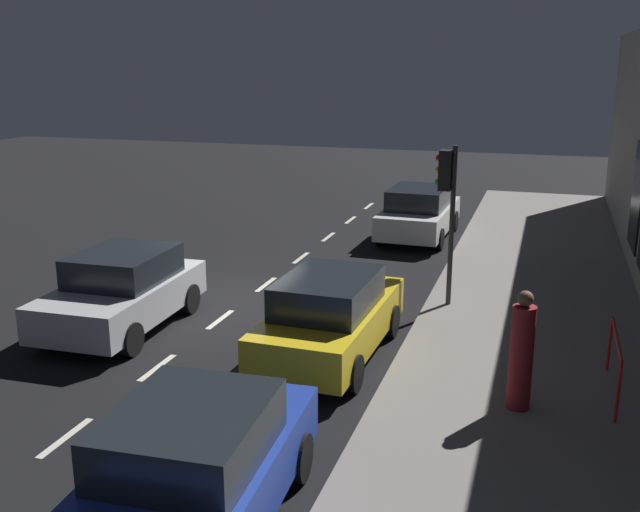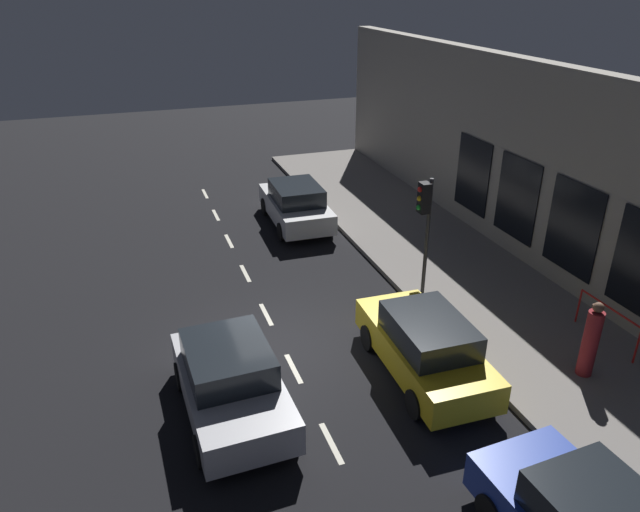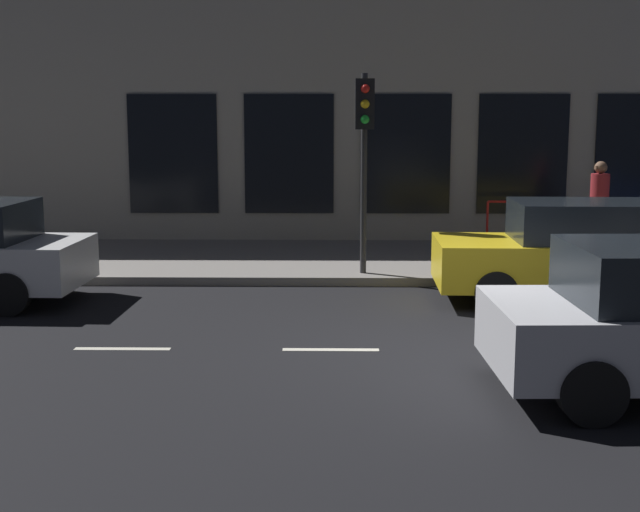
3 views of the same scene
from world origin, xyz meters
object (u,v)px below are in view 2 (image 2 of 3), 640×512
at_px(parked_car_2, 231,381).
at_px(pedestrian_0, 590,341).
at_px(parked_car_3, 425,346).
at_px(parked_car_0, 296,204).
at_px(traffic_light, 425,212).

height_order(parked_car_2, pedestrian_0, pedestrian_0).
bearing_deg(parked_car_2, parked_car_3, 176.00).
distance_m(parked_car_2, parked_car_3, 4.44).
relative_size(parked_car_2, pedestrian_0, 2.15).
distance_m(parked_car_0, parked_car_3, 9.70).
height_order(parked_car_3, pedestrian_0, pedestrian_0).
xyz_separation_m(parked_car_0, parked_car_2, (-4.33, -9.52, -0.00)).
relative_size(parked_car_0, pedestrian_0, 2.28).
xyz_separation_m(parked_car_2, parked_car_3, (4.44, -0.18, -0.00)).
xyz_separation_m(traffic_light, parked_car_2, (-6.01, -3.06, -1.88)).
distance_m(traffic_light, parked_car_3, 4.06).
distance_m(parked_car_0, pedestrian_0, 11.60).
relative_size(parked_car_0, parked_car_3, 1.00).
height_order(parked_car_0, parked_car_3, same).
distance_m(parked_car_0, parked_car_2, 10.46).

